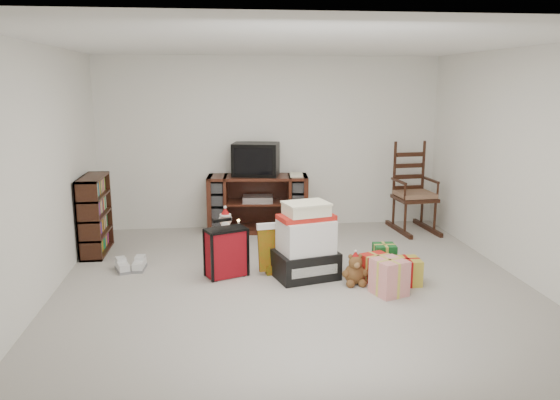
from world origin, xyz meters
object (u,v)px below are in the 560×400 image
object	(u,v)px
red_suitcase	(226,252)
gift_pile	(306,246)
bookshelf	(95,216)
gift_cluster	(387,269)
crt_television	(256,159)
tv_stand	(258,203)
mrs_claus_figurine	(226,239)
santa_figurine	(296,239)
rocking_chair	(413,199)
teddy_bear	(355,271)
sneaker_pair	(131,266)

from	to	relation	value
red_suitcase	gift_pile	bearing A→B (deg)	-31.01
bookshelf	red_suitcase	bearing A→B (deg)	-33.53
gift_cluster	red_suitcase	bearing A→B (deg)	168.15
gift_cluster	crt_television	world-z (taller)	crt_television
gift_pile	red_suitcase	bearing A→B (deg)	156.69
tv_stand	gift_pile	size ratio (longest dim) A/B	1.76
tv_stand	mrs_claus_figurine	xyz separation A→B (m)	(-0.49, -1.23, -0.16)
santa_figurine	gift_cluster	xyz separation A→B (m)	(0.85, -1.03, -0.07)
rocking_chair	crt_television	distance (m)	2.36
teddy_bear	mrs_claus_figurine	distance (m)	1.72
teddy_bear	santa_figurine	xyz separation A→B (m)	(-0.49, 1.06, 0.07)
crt_television	mrs_claus_figurine	bearing A→B (deg)	-97.11
rocking_chair	red_suitcase	distance (m)	3.23
rocking_chair	crt_television	bearing A→B (deg)	169.43
tv_stand	rocking_chair	xyz separation A→B (m)	(2.25, -0.19, 0.05)
gift_pile	mrs_claus_figurine	bearing A→B (deg)	123.41
teddy_bear	sneaker_pair	size ratio (longest dim) A/B	0.89
rocking_chair	teddy_bear	xyz separation A→B (m)	(-1.38, -2.08, -0.31)
tv_stand	santa_figurine	size ratio (longest dim) A/B	2.65
teddy_bear	gift_pile	bearing A→B (deg)	151.34
gift_pile	teddy_bear	distance (m)	0.60
teddy_bear	santa_figurine	size ratio (longest dim) A/B	0.60
santa_figurine	mrs_claus_figurine	xyz separation A→B (m)	(-0.87, -0.02, 0.04)
crt_television	santa_figurine	bearing A→B (deg)	-58.78
tv_stand	gift_cluster	distance (m)	2.57
bookshelf	teddy_bear	xyz separation A→B (m)	(2.99, -1.48, -0.33)
teddy_bear	gift_cluster	bearing A→B (deg)	5.52
tv_stand	gift_cluster	size ratio (longest dim) A/B	1.57
tv_stand	gift_pile	xyz separation A→B (m)	(0.38, -2.01, -0.04)
rocking_chair	red_suitcase	xyz separation A→B (m)	(-2.75, -1.68, -0.18)
red_suitcase	sneaker_pair	distance (m)	1.16
bookshelf	mrs_claus_figurine	xyz separation A→B (m)	(1.63, -0.43, -0.23)
santa_figurine	mrs_claus_figurine	bearing A→B (deg)	-178.61
sneaker_pair	crt_television	size ratio (longest dim) A/B	0.52
bookshelf	red_suitcase	size ratio (longest dim) A/B	1.52
red_suitcase	mrs_claus_figurine	world-z (taller)	red_suitcase
teddy_bear	santa_figurine	distance (m)	1.17
sneaker_pair	crt_television	world-z (taller)	crt_television
teddy_bear	gift_cluster	distance (m)	0.37
santa_figurine	rocking_chair	bearing A→B (deg)	28.49
santa_figurine	tv_stand	bearing A→B (deg)	107.50
red_suitcase	gift_cluster	world-z (taller)	red_suitcase
santa_figurine	sneaker_pair	world-z (taller)	santa_figurine
sneaker_pair	santa_figurine	bearing A→B (deg)	-1.40
teddy_bear	mrs_claus_figurine	xyz separation A→B (m)	(-1.36, 1.04, 0.10)
tv_stand	rocking_chair	bearing A→B (deg)	0.12
mrs_claus_figurine	bookshelf	bearing A→B (deg)	165.15
bookshelf	rocking_chair	size ratio (longest dim) A/B	0.74
rocking_chair	crt_television	size ratio (longest dim) A/B	1.86
tv_stand	rocking_chair	distance (m)	2.26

